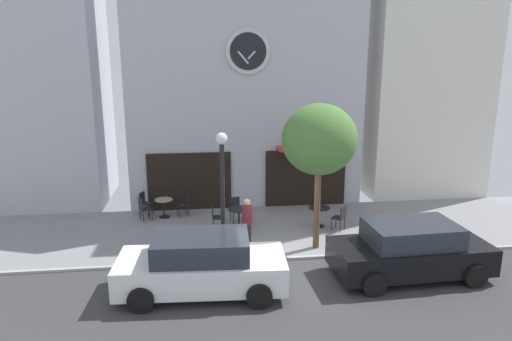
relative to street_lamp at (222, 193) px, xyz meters
The scene contains 18 objects.
ground_plane 2.76m from the street_lamp, 31.15° to the right, with size 29.50×10.66×0.13m.
clock_building 6.92m from the street_lamp, 76.97° to the left, with size 9.38×3.34×11.88m.
neighbor_building_left 11.36m from the street_lamp, 140.36° to the left, with size 6.17×4.06×14.80m.
neighbor_building_right 12.39m from the street_lamp, 34.89° to the left, with size 5.08×4.07×14.85m.
street_lamp is the anchor object (origin of this frame).
street_tree 3.35m from the street_lamp, ahead, with size 2.31×2.08×4.61m.
cafe_table_leftmost 4.23m from the street_lamp, 121.36° to the left, with size 0.68×0.68×0.72m.
cafe_table_center_right 2.37m from the street_lamp, 70.59° to the left, with size 0.78×0.78×0.76m.
cafe_table_center 4.17m from the street_lamp, 26.41° to the left, with size 0.76×0.76×0.73m.
cafe_chair_by_entrance 2.36m from the street_lamp, 95.31° to the left, with size 0.41×0.41×0.90m.
cafe_chair_corner 4.41m from the street_lamp, 132.00° to the left, with size 0.54×0.54×0.90m.
cafe_chair_near_tree 4.03m from the street_lamp, 110.00° to the left, with size 0.49×0.49×0.90m.
cafe_chair_curbside 4.57m from the street_lamp, 16.99° to the left, with size 0.57×0.57×0.90m.
cafe_chair_left_end 4.94m from the street_lamp, 126.75° to the left, with size 0.52×0.52×0.90m.
cafe_chair_near_lamp 3.08m from the street_lamp, 77.61° to the left, with size 0.49×0.49×0.90m.
pedestrian_maroon 1.30m from the street_lamp, ahead, with size 0.33×0.33×1.67m.
parked_car_white 2.86m from the street_lamp, 105.07° to the right, with size 4.39×2.20×1.55m.
parked_car_black 5.67m from the street_lamp, 24.50° to the right, with size 4.38×2.17×1.55m.
Camera 1 is at (-2.27, -12.66, 5.97)m, focal length 32.43 mm.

